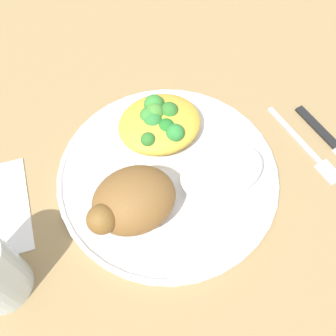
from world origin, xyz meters
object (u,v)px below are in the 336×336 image
Objects in this scene: plate at (168,175)px; mac_cheese_with_broccoli at (159,122)px; knife at (336,146)px; rice_pile at (222,171)px; fork at (306,147)px; roasted_chicken at (132,201)px.

plate is 2.54× the size of mac_cheese_with_broccoli.
mac_cheese_with_broccoli is 0.24m from knife.
knife is (-0.23, 0.06, -0.00)m from plate.
plate is 0.07m from mac_cheese_with_broccoli.
rice_pile reaches higher than fork.
rice_pile is at bearing 178.94° from roasted_chicken.
mac_cheese_with_broccoli is 0.20m from fork.
mac_cheese_with_broccoli is (-0.08, -0.10, -0.01)m from roasted_chicken.
plate is 0.07m from rice_pile.
rice_pile is 0.57× the size of knife.
plate reaches higher than knife.
knife is (-0.04, 0.02, 0.00)m from fork.
rice_pile is 0.11m from mac_cheese_with_broccoli.
fork is at bearing -23.15° from knife.
roasted_chicken is 0.98× the size of rice_pile.
roasted_chicken is (0.06, 0.03, 0.04)m from plate.
knife reaches higher than fork.
plate is 2.61× the size of rice_pile.
rice_pile is (-0.12, 0.00, -0.01)m from roasted_chicken.
knife is at bearing 175.52° from roasted_chicken.
rice_pile is at bearing -6.81° from knife.
roasted_chicken is 0.29m from knife.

